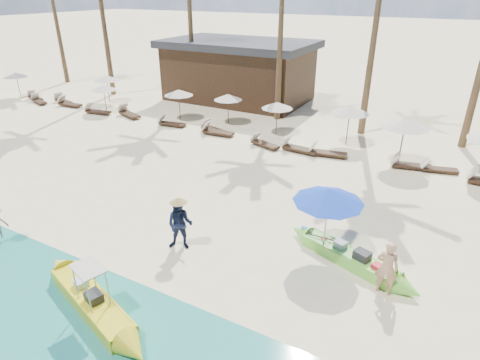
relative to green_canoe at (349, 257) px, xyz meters
The scene contains 30 objects.
ground 4.98m from the green_canoe, 164.22° to the right, with size 240.00×240.00×0.00m, color #FFEBBC.
wet_sand_strip 7.96m from the green_canoe, 127.02° to the right, with size 240.00×4.50×0.01m, color tan.
green_canoe is the anchor object (origin of this frame).
yellow_canoe 7.56m from the green_canoe, 136.47° to the right, with size 5.51×2.08×1.47m.
tourist 1.56m from the green_canoe, 35.04° to the right, with size 0.61×0.40×1.66m, color tan.
vendor_green 5.41m from the green_canoe, 160.49° to the right, with size 0.85×0.66×1.75m, color #151C3A.
blue_umbrella 2.08m from the green_canoe, behind, with size 2.16×2.16×2.33m.
resort_parasol_0 29.57m from the green_canoe, 162.96° to the left, with size 1.82×1.82×1.87m.
lounger_0_left 27.70m from the green_canoe, 162.05° to the left, with size 1.80×0.97×0.59m.
lounger_0_right 26.41m from the green_canoe, 162.39° to the left, with size 1.83×1.03×0.59m.
resort_parasol_1 23.57m from the green_canoe, 152.62° to the left, with size 1.90×1.90×1.95m.
lounger_1_left 25.28m from the green_canoe, 159.43° to the left, with size 1.91×0.99×0.62m.
lounger_1_right 24.05m from the green_canoe, 159.43° to the left, with size 1.94×0.67×0.65m.
resort_parasol_2 21.11m from the green_canoe, 155.36° to the left, with size 1.79×1.79×1.85m.
lounger_2_left 20.95m from the green_canoe, 157.37° to the left, with size 1.88×0.82×0.62m.
resort_parasol_3 16.92m from the green_canoe, 144.24° to the left, with size 1.86×1.86×1.91m.
lounger_3_left 19.05m from the green_canoe, 153.09° to the left, with size 2.08×1.22×0.68m.
lounger_3_right 15.69m from the green_canoe, 147.95° to the left, with size 1.78×0.75×0.59m.
resort_parasol_4 14.97m from the green_canoe, 134.69° to the left, with size 1.77×1.77×1.83m.
lounger_4_left 13.47m from the green_canoe, 140.27° to the left, with size 1.92×0.94×0.63m.
lounger_4_right 12.93m from the green_canoe, 140.22° to the left, with size 1.95×0.76×0.65m.
resort_parasol_5 12.42m from the green_canoe, 124.52° to the left, with size 1.81×1.81×1.87m.
lounger_5_left 10.38m from the green_canoe, 130.38° to the left, with size 1.83×1.02×0.59m.
resort_parasol_6 10.94m from the green_canoe, 105.70° to the left, with size 2.07×2.07×2.13m.
lounger_6_left 9.39m from the green_canoe, 120.84° to the left, with size 1.99×0.74×0.66m.
lounger_6_right 8.85m from the green_canoe, 112.33° to the left, with size 1.98×0.90×0.65m.
resort_parasol_7 9.03m from the green_canoe, 89.70° to the left, with size 2.26×2.26×2.32m.
lounger_7_left 8.59m from the green_canoe, 86.24° to the left, with size 1.93×0.99×0.63m.
lounger_7_right 8.94m from the green_canoe, 78.55° to the left, with size 1.72×0.91×0.56m.
pavilion_west 20.69m from the green_canoe, 128.39° to the left, with size 10.80×6.60×4.30m.
Camera 1 is at (6.67, -9.13, 7.74)m, focal length 30.00 mm.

